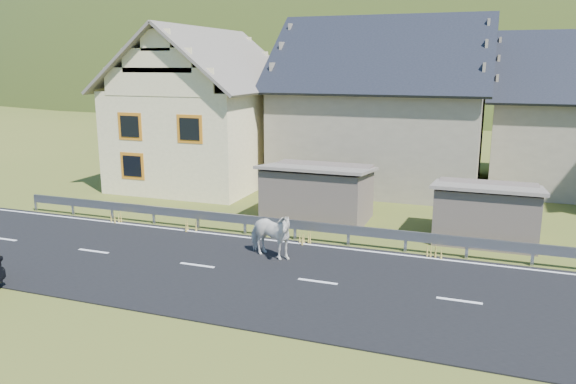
% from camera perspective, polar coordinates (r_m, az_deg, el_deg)
% --- Properties ---
extents(ground, '(160.00, 160.00, 0.00)m').
position_cam_1_polar(ground, '(16.72, 3.03, -9.20)').
color(ground, '#3F4D1A').
rests_on(ground, ground).
extents(road, '(60.00, 7.00, 0.04)m').
position_cam_1_polar(road, '(16.72, 3.03, -9.14)').
color(road, black).
rests_on(road, ground).
extents(lane_markings, '(60.00, 6.60, 0.01)m').
position_cam_1_polar(lane_markings, '(16.71, 3.04, -9.06)').
color(lane_markings, silver).
rests_on(lane_markings, road).
extents(guardrail, '(28.10, 0.09, 0.75)m').
position_cam_1_polar(guardrail, '(19.89, 6.17, -3.90)').
color(guardrail, '#93969B').
rests_on(guardrail, ground).
extents(shed_left, '(4.30, 3.30, 2.40)m').
position_cam_1_polar(shed_left, '(22.89, 3.04, -0.21)').
color(shed_left, '#6A5B50').
rests_on(shed_left, ground).
extents(shed_right, '(3.80, 2.90, 2.20)m').
position_cam_1_polar(shed_right, '(21.50, 19.45, -2.09)').
color(shed_right, '#6A5B50').
rests_on(shed_right, ground).
extents(house_cream, '(7.80, 9.80, 8.30)m').
position_cam_1_polar(house_cream, '(30.55, -8.44, 9.14)').
color(house_cream, '#FFEAB1').
rests_on(house_cream, ground).
extents(house_stone_a, '(10.80, 9.80, 8.90)m').
position_cam_1_polar(house_stone_a, '(30.38, 9.72, 9.60)').
color(house_stone_a, gray).
rests_on(house_stone_a, ground).
extents(mountain, '(440.00, 280.00, 260.00)m').
position_cam_1_polar(mountain, '(196.60, 20.01, 4.45)').
color(mountain, '#2D3E13').
rests_on(mountain, ground).
extents(conifer_patch, '(76.00, 50.00, 28.00)m').
position_cam_1_polar(conifer_patch, '(138.28, -5.63, 12.73)').
color(conifer_patch, black).
rests_on(conifer_patch, ground).
extents(horse, '(1.38, 2.05, 1.59)m').
position_cam_1_polar(horse, '(18.41, -1.87, -4.33)').
color(horse, silver).
rests_on(horse, road).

